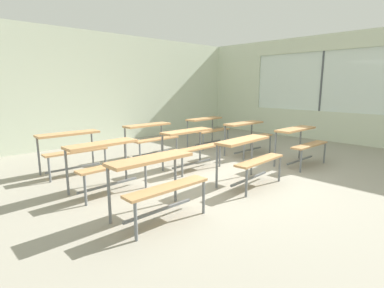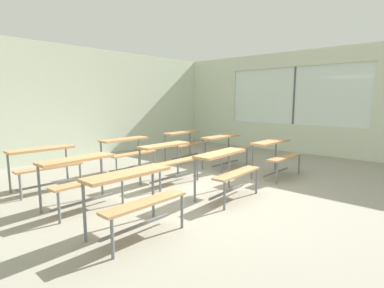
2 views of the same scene
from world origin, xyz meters
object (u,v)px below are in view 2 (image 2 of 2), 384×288
object	(u,v)px
desk_bench_r2c0	(44,159)
desk_bench_r0c0	(134,188)
desk_bench_r0c1	(226,164)
desk_bench_r1c1	(169,154)
desk_bench_r1c0	(81,171)
desk_bench_r2c2	(185,139)
desk_bench_r2c1	(127,147)
desk_bench_r1c2	(225,144)
desk_bench_r0c2	(276,150)

from	to	relation	value
desk_bench_r2c0	desk_bench_r0c0	bearing A→B (deg)	-89.21
desk_bench_r0c1	desk_bench_r2c0	distance (m)	3.18
desk_bench_r1c1	desk_bench_r2c0	distance (m)	2.21
desk_bench_r1c0	desk_bench_r2c2	bearing A→B (deg)	18.20
desk_bench_r0c1	desk_bench_r2c1	distance (m)	2.62
desk_bench_r1c0	desk_bench_r1c1	distance (m)	1.81
desk_bench_r0c0	desk_bench_r1c0	world-z (taller)	same
desk_bench_r2c1	desk_bench_r0c1	bearing A→B (deg)	-89.56
desk_bench_r0c0	desk_bench_r2c0	distance (m)	2.61
desk_bench_r2c2	desk_bench_r1c1	bearing A→B (deg)	-147.13
desk_bench_r0c1	desk_bench_r2c0	world-z (taller)	same
desk_bench_r0c0	desk_bench_r0c1	xyz separation A→B (m)	(1.83, -0.01, 0.00)
desk_bench_r1c0	desk_bench_r1c2	distance (m)	3.59
desk_bench_r1c2	desk_bench_r2c0	bearing A→B (deg)	161.02
desk_bench_r2c2	desk_bench_r1c0	bearing A→B (deg)	-162.31
desk_bench_r0c0	desk_bench_r0c1	distance (m)	1.83
desk_bench_r1c1	desk_bench_r2c1	size ratio (longest dim) A/B	1.00
desk_bench_r0c2	desk_bench_r1c1	world-z (taller)	same
desk_bench_r1c2	desk_bench_r2c1	world-z (taller)	same
desk_bench_r1c1	desk_bench_r2c0	xyz separation A→B (m)	(-1.79, 1.29, 0.00)
desk_bench_r1c0	desk_bench_r1c1	size ratio (longest dim) A/B	1.02
desk_bench_r0c1	desk_bench_r1c1	xyz separation A→B (m)	(-0.01, 1.34, 0.00)
desk_bench_r1c0	desk_bench_r2c2	size ratio (longest dim) A/B	1.00
desk_bench_r1c0	desk_bench_r1c2	size ratio (longest dim) A/B	1.01
desk_bench_r0c0	desk_bench_r1c2	world-z (taller)	same
desk_bench_r0c0	desk_bench_r0c1	bearing A→B (deg)	-0.04
desk_bench_r2c2	desk_bench_r1c2	bearing A→B (deg)	-93.51
desk_bench_r0c2	desk_bench_r1c0	world-z (taller)	same
desk_bench_r1c0	desk_bench_r2c0	bearing A→B (deg)	87.53
desk_bench_r0c0	desk_bench_r1c1	world-z (taller)	same
desk_bench_r0c0	desk_bench_r2c1	size ratio (longest dim) A/B	1.00
desk_bench_r1c0	desk_bench_r2c1	world-z (taller)	same
desk_bench_r0c0	desk_bench_r2c2	bearing A→B (deg)	36.00
desk_bench_r1c1	desk_bench_r2c1	bearing A→B (deg)	90.93
desk_bench_r1c0	desk_bench_r2c1	xyz separation A→B (m)	(1.78, 1.33, 0.00)
desk_bench_r0c1	desk_bench_r0c2	distance (m)	1.77
desk_bench_r1c1	desk_bench_r1c0	bearing A→B (deg)	-178.78
desk_bench_r1c1	desk_bench_r2c2	distance (m)	2.22
desk_bench_r1c2	desk_bench_r2c1	xyz separation A→B (m)	(-1.81, 1.31, 0.00)
desk_bench_r1c0	desk_bench_r1c2	world-z (taller)	same
desk_bench_r2c0	desk_bench_r2c2	world-z (taller)	same
desk_bench_r0c0	desk_bench_r1c0	distance (m)	1.28
desk_bench_r0c0	desk_bench_r1c1	size ratio (longest dim) A/B	1.00
desk_bench_r0c1	desk_bench_r1c2	world-z (taller)	same
desk_bench_r2c0	desk_bench_r1c2	bearing A→B (deg)	-18.69
desk_bench_r2c2	desk_bench_r0c0	bearing A→B (deg)	-146.76
desk_bench_r0c1	desk_bench_r2c2	bearing A→B (deg)	52.64
desk_bench_r0c1	desk_bench_r1c0	bearing A→B (deg)	141.63
desk_bench_r0c2	desk_bench_r2c2	world-z (taller)	same
desk_bench_r0c1	desk_bench_r0c2	xyz separation A→B (m)	(1.77, 0.02, 0.00)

